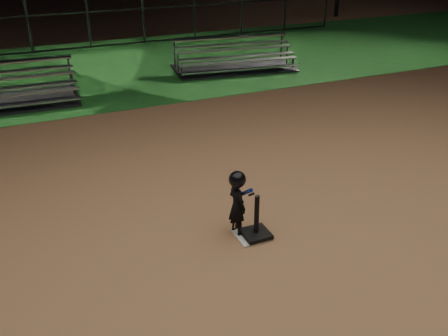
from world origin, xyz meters
TOP-DOWN VIEW (x-y plane):
  - ground at (0.00, 0.00)m, footprint 80.00×80.00m
  - grass_strip at (0.00, 10.00)m, footprint 60.00×8.00m
  - home_plate at (0.00, 0.00)m, footprint 0.45×0.45m
  - batting_tee at (0.05, -0.04)m, footprint 0.38×0.38m
  - child_batter at (-0.16, 0.16)m, footprint 0.38×0.59m
  - bleacher_right at (3.54, 8.30)m, footprint 3.85×2.24m
  - backstop_fence at (0.00, 13.00)m, footprint 20.08×0.08m

SIDE VIEW (x-z plane):
  - ground at x=0.00m, z-range 0.00..0.00m
  - grass_strip at x=0.00m, z-range 0.00..0.01m
  - home_plate at x=0.00m, z-range 0.00..0.02m
  - batting_tee at x=0.05m, z-range -0.19..0.47m
  - bleacher_right at x=3.54m, z-range -0.26..0.63m
  - child_batter at x=-0.16m, z-range 0.03..1.05m
  - backstop_fence at x=0.00m, z-range 0.00..2.50m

